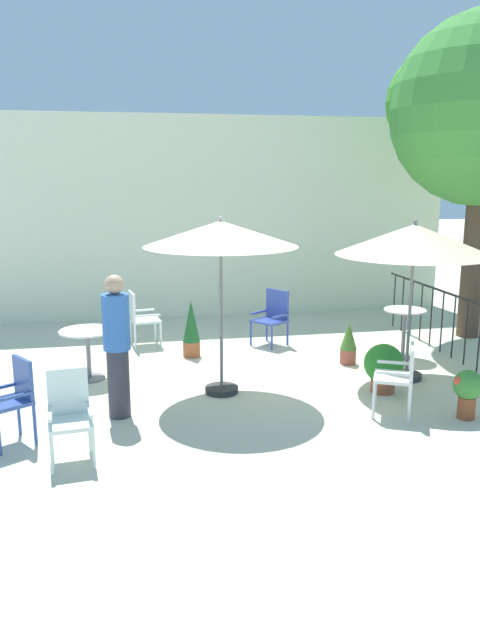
{
  "coord_description": "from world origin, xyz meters",
  "views": [
    {
      "loc": [
        -1.64,
        -8.36,
        2.82
      ],
      "look_at": [
        0.0,
        0.06,
        0.84
      ],
      "focal_mm": 35.23,
      "sensor_mm": 36.0,
      "label": 1
    }
  ],
  "objects_px": {
    "patio_chair_0": "(69,411)",
    "potted_plant_3": "(348,343)",
    "potted_plant_0": "(191,329)",
    "standing_person": "(117,345)",
    "cafe_table_1": "(404,324)",
    "patio_chair_1": "(273,314)",
    "patio_chair_2": "(14,395)",
    "potted_plant_2": "(468,390)",
    "potted_plant_1": "(384,366)",
    "patio_chair_3": "(400,373)",
    "patio_chair_4": "(140,315)",
    "patio_umbrella_0": "(414,241)",
    "patio_umbrella_1": "(221,236)",
    "cafe_table_0": "(88,345)"
  },
  "relations": [
    {
      "from": "patio_umbrella_1",
      "to": "cafe_table_0",
      "type": "distance_m",
      "value": 2.53
    },
    {
      "from": "patio_umbrella_0",
      "to": "patio_chair_3",
      "type": "relative_size",
      "value": 2.59
    },
    {
      "from": "patio_umbrella_0",
      "to": "patio_chair_1",
      "type": "bearing_deg",
      "value": 122.77
    },
    {
      "from": "patio_chair_0",
      "to": "potted_plant_3",
      "type": "distance_m",
      "value": 4.73
    },
    {
      "from": "potted_plant_2",
      "to": "cafe_table_1",
      "type": "bearing_deg",
      "value": 81.18
    },
    {
      "from": "cafe_table_1",
      "to": "potted_plant_2",
      "type": "xyz_separation_m",
      "value": [
        -0.39,
        -2.54,
        -0.18
      ]
    },
    {
      "from": "potted_plant_0",
      "to": "potted_plant_1",
      "type": "distance_m",
      "value": 3.16
    },
    {
      "from": "patio_umbrella_1",
      "to": "potted_plant_1",
      "type": "distance_m",
      "value": 2.75
    },
    {
      "from": "patio_umbrella_1",
      "to": "potted_plant_0",
      "type": "bearing_deg",
      "value": 96.12
    },
    {
      "from": "patio_umbrella_0",
      "to": "cafe_table_0",
      "type": "relative_size",
      "value": 2.87
    },
    {
      "from": "patio_umbrella_0",
      "to": "patio_chair_2",
      "type": "xyz_separation_m",
      "value": [
        -5.1,
        -1.23,
        -1.42
      ]
    },
    {
      "from": "patio_chair_3",
      "to": "patio_chair_4",
      "type": "height_order",
      "value": "patio_chair_4"
    },
    {
      "from": "patio_umbrella_0",
      "to": "cafe_table_0",
      "type": "distance_m",
      "value": 4.72
    },
    {
      "from": "potted_plant_0",
      "to": "standing_person",
      "type": "height_order",
      "value": "standing_person"
    },
    {
      "from": "patio_umbrella_1",
      "to": "patio_chair_2",
      "type": "xyz_separation_m",
      "value": [
        -2.43,
        -1.16,
        -1.54
      ]
    },
    {
      "from": "patio_chair_2",
      "to": "standing_person",
      "type": "height_order",
      "value": "standing_person"
    },
    {
      "from": "patio_chair_0",
      "to": "patio_chair_3",
      "type": "distance_m",
      "value": 3.82
    },
    {
      "from": "potted_plant_0",
      "to": "potted_plant_1",
      "type": "height_order",
      "value": "potted_plant_0"
    },
    {
      "from": "patio_umbrella_0",
      "to": "potted_plant_1",
      "type": "xyz_separation_m",
      "value": [
        -0.56,
        -0.46,
        -1.6
      ]
    },
    {
      "from": "patio_chair_4",
      "to": "cafe_table_0",
      "type": "bearing_deg",
      "value": -114.77
    },
    {
      "from": "potted_plant_0",
      "to": "standing_person",
      "type": "xyz_separation_m",
      "value": [
        -1.15,
        -2.37,
        0.43
      ]
    },
    {
      "from": "potted_plant_0",
      "to": "potted_plant_2",
      "type": "xyz_separation_m",
      "value": [
        2.89,
        -3.23,
        -0.09
      ]
    },
    {
      "from": "patio_chair_2",
      "to": "potted_plant_3",
      "type": "xyz_separation_m",
      "value": [
        4.55,
        2.08,
        -0.21
      ]
    },
    {
      "from": "patio_umbrella_0",
      "to": "cafe_table_1",
      "type": "distance_m",
      "value": 1.8
    },
    {
      "from": "patio_umbrella_1",
      "to": "patio_chair_0",
      "type": "bearing_deg",
      "value": -137.13
    },
    {
      "from": "patio_chair_0",
      "to": "potted_plant_3",
      "type": "xyz_separation_m",
      "value": [
        3.94,
        2.61,
        -0.19
      ]
    },
    {
      "from": "patio_chair_3",
      "to": "potted_plant_1",
      "type": "distance_m",
      "value": 0.83
    },
    {
      "from": "cafe_table_0",
      "to": "potted_plant_2",
      "type": "distance_m",
      "value": 5.04
    },
    {
      "from": "cafe_table_1",
      "to": "patio_chair_2",
      "type": "distance_m",
      "value": 5.97
    },
    {
      "from": "potted_plant_1",
      "to": "potted_plant_3",
      "type": "relative_size",
      "value": 1.01
    },
    {
      "from": "patio_umbrella_1",
      "to": "potted_plant_3",
      "type": "xyz_separation_m",
      "value": [
        2.12,
        0.92,
        -1.75
      ]
    },
    {
      "from": "potted_plant_2",
      "to": "potted_plant_3",
      "type": "distance_m",
      "value": 2.45
    },
    {
      "from": "patio_umbrella_1",
      "to": "cafe_table_1",
      "type": "height_order",
      "value": "patio_umbrella_1"
    },
    {
      "from": "patio_chair_4",
      "to": "potted_plant_2",
      "type": "bearing_deg",
      "value": -47.99
    },
    {
      "from": "patio_chair_2",
      "to": "potted_plant_0",
      "type": "height_order",
      "value": "patio_chair_2"
    },
    {
      "from": "potted_plant_0",
      "to": "potted_plant_1",
      "type": "xyz_separation_m",
      "value": [
        2.3,
        -2.17,
        -0.09
      ]
    },
    {
      "from": "patio_chair_0",
      "to": "potted_plant_3",
      "type": "relative_size",
      "value": 1.43
    },
    {
      "from": "patio_chair_4",
      "to": "standing_person",
      "type": "relative_size",
      "value": 0.54
    },
    {
      "from": "cafe_table_1",
      "to": "potted_plant_0",
      "type": "bearing_deg",
      "value": 168.13
    },
    {
      "from": "patio_chair_1",
      "to": "standing_person",
      "type": "bearing_deg",
      "value": -132.28
    },
    {
      "from": "potted_plant_3",
      "to": "standing_person",
      "type": "relative_size",
      "value": 0.38
    },
    {
      "from": "patio_umbrella_0",
      "to": "patio_chair_3",
      "type": "xyz_separation_m",
      "value": [
        -0.71,
        -1.26,
        -1.44
      ]
    },
    {
      "from": "patio_chair_2",
      "to": "standing_person",
      "type": "relative_size",
      "value": 0.54
    },
    {
      "from": "patio_chair_3",
      "to": "potted_plant_3",
      "type": "relative_size",
      "value": 1.33
    },
    {
      "from": "potted_plant_1",
      "to": "patio_chair_0",
      "type": "bearing_deg",
      "value": -161.69
    },
    {
      "from": "cafe_table_1",
      "to": "patio_chair_1",
      "type": "bearing_deg",
      "value": 147.52
    },
    {
      "from": "cafe_table_0",
      "to": "patio_chair_0",
      "type": "bearing_deg",
      "value": -91.7
    },
    {
      "from": "patio_chair_2",
      "to": "potted_plant_0",
      "type": "relative_size",
      "value": 1.02
    },
    {
      "from": "patio_chair_3",
      "to": "cafe_table_1",
      "type": "bearing_deg",
      "value": 63.47
    },
    {
      "from": "patio_chair_0",
      "to": "potted_plant_1",
      "type": "bearing_deg",
      "value": 18.31
    }
  ]
}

